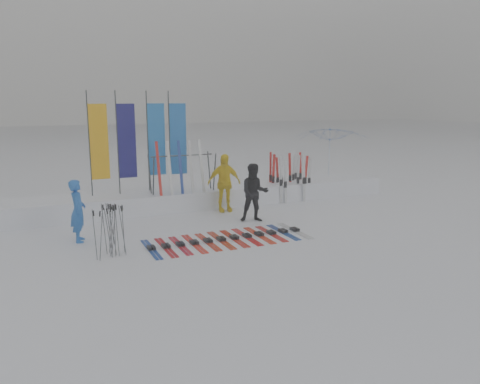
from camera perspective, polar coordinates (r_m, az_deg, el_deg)
name	(u,v)px	position (r m, az deg, el deg)	size (l,w,h in m)	color
ground	(259,243)	(11.73, 2.32, -6.26)	(120.00, 120.00, 0.00)	white
snow_bank	(198,197)	(15.77, -5.13, -0.63)	(14.00, 1.60, 0.60)	white
person_blue	(78,211)	(12.37, -19.16, -2.18)	(0.58, 0.38, 1.58)	blue
person_black	(254,193)	(13.62, 1.77, -0.09)	(0.83, 0.65, 1.71)	black
person_yellow	(224,183)	(14.85, -1.95, 1.12)	(1.08, 0.45, 1.85)	yellow
tent_canopy	(331,158)	(18.59, 11.03, 4.06)	(2.78, 2.84, 2.55)	white
ski_row	(228,238)	(12.01, -1.47, -5.67)	(4.13, 1.70, 0.07)	navy
pole_cluster	(111,230)	(11.09, -15.44, -4.53)	(0.71, 0.77, 1.23)	#595B60
feather_flags	(140,141)	(15.21, -12.09, 6.14)	(3.09, 0.22, 3.20)	#383A3F
ski_rack	(182,168)	(15.02, -7.04, 2.94)	(2.04, 0.80, 1.23)	#383A3F
upright_skis	(290,177)	(16.76, 6.16, 1.80)	(1.48, 1.08, 1.68)	silver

